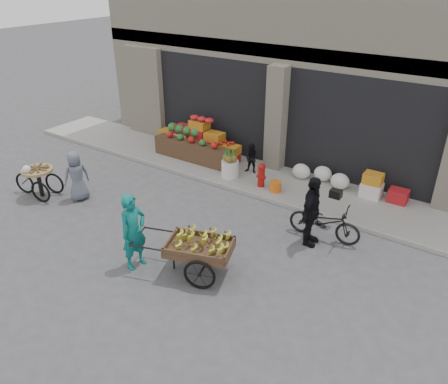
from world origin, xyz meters
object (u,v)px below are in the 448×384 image
Objects in this scene: banana_cart at (197,246)px; bicycle at (325,222)px; orange_bucket at (275,186)px; vendor_grey at (77,176)px; pineapple_bin at (230,169)px; fire_hydrant at (261,174)px; vendor_woman at (134,232)px; seated_person at (252,159)px; tricycle_cart at (39,178)px; cyclist at (311,212)px.

banana_cart is 3.22m from bicycle.
orange_bucket is 5.49m from vendor_grey.
fire_hydrant is at bearing -2.60° from pineapple_bin.
vendor_woman is (0.66, -4.68, 0.49)m from pineapple_bin.
seated_person is at bearing 137.12° from fire_hydrant.
vendor_grey reaches higher than pineapple_bin.
seated_person reaches higher than fire_hydrant.
tricycle_cart is at bearing 85.61° from vendor_woman.
tricycle_cart is (-4.50, 0.83, -0.29)m from vendor_woman.
vendor_grey is at bearing 75.21° from vendor_woman.
vendor_grey is at bearing -138.91° from seated_person.
vendor_woman is 1.01× the size of cyclist.
vendor_woman reaches higher than cyclist.
vendor_grey reaches higher than seated_person.
seated_person is 5.29m from vendor_woman.
fire_hydrant is 4.19m from banana_cart.
banana_cart is at bearing 143.72° from bicycle.
cyclist reaches higher than banana_cart.
tricycle_cart is (-4.23, -4.45, -0.02)m from seated_person.
vendor_grey is 0.82× the size of bicycle.
orange_bucket is 2.54m from cyclist.
vendor_woman is at bearing -24.22° from tricycle_cart.
orange_bucket is 0.19× the size of cyclist.
bicycle is (3.59, -1.41, 0.08)m from pineapple_bin.
fire_hydrant is 2.22× the size of orange_bucket.
banana_cart reaches higher than tricycle_cart.
cyclist is (2.99, -2.41, 0.26)m from seated_person.
fire_hydrant reaches higher than pineapple_bin.
cyclist is (1.47, 2.34, 0.16)m from banana_cart.
vendor_woman reaches higher than banana_cart.
tricycle_cart is at bearing -134.84° from pineapple_bin.
seated_person is 6.14m from tricycle_cart.
tricycle_cart is (-3.83, -3.85, 0.20)m from pineapple_bin.
cyclist is at bearing -37.48° from vendor_woman.
tricycle_cart is (-4.93, -3.80, 0.06)m from fire_hydrant.
fire_hydrant is at bearing 174.29° from orange_bucket.
seated_person reaches higher than pineapple_bin.
bicycle is at bearing -35.78° from vendor_woman.
vendor_woman reaches higher than pineapple_bin.
bicycle is at bearing -33.23° from orange_bucket.
banana_cart reaches higher than pineapple_bin.
seated_person is at bearing 89.15° from banana_cart.
banana_cart is at bearing 100.82° from vendor_grey.
pineapple_bin is 1.62× the size of orange_bucket.
pineapple_bin reaches higher than orange_bucket.
cyclist is (3.39, -1.81, 0.48)m from pineapple_bin.
pineapple_bin is 5.44m from tricycle_cart.
tricycle_cart reaches higher than fire_hydrant.
tricycle_cart is at bearing 158.41° from banana_cart.
bicycle is at bearing 127.31° from vendor_grey.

